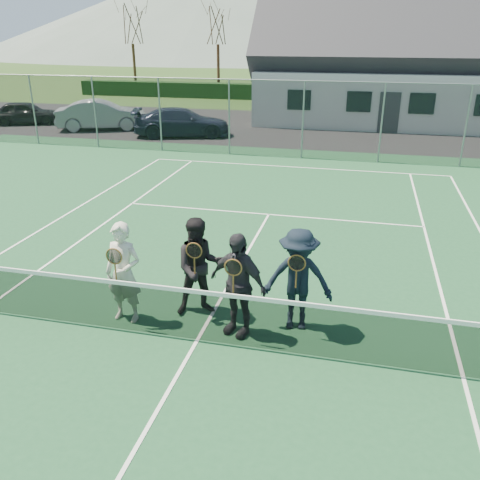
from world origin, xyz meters
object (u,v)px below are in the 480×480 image
at_px(car_c, 182,122).
at_px(tennis_net, 196,313).
at_px(player_a, 124,273).
at_px(player_b, 200,267).
at_px(player_c, 237,284).
at_px(car_a, 26,113).
at_px(car_b, 102,115).
at_px(player_d, 298,280).
at_px(clubhouse, 402,47).

distance_m(car_c, tennis_net, 17.91).
relative_size(player_a, player_b, 1.00).
height_order(car_c, player_c, player_c).
height_order(car_c, tennis_net, car_c).
distance_m(car_a, player_a, 22.78).
distance_m(car_a, car_b, 4.89).
bearing_deg(player_b, car_c, 110.74).
distance_m(car_c, player_d, 17.76).
xyz_separation_m(clubhouse, player_d, (-2.48, -23.18, -3.07)).
bearing_deg(clubhouse, car_a, -163.28).
distance_m(clubhouse, player_c, 24.03).
distance_m(player_b, player_c, 0.94).
distance_m(car_a, tennis_net, 23.97).
bearing_deg(car_b, player_b, -169.51).
height_order(car_a, player_b, player_b).
distance_m(tennis_net, player_d, 1.77).
bearing_deg(player_a, car_a, 129.05).
distance_m(car_b, player_b, 19.78).
bearing_deg(car_b, player_a, -173.28).
xyz_separation_m(tennis_net, player_a, (-1.41, 0.37, 0.38)).
bearing_deg(car_a, car_b, -116.73).
height_order(tennis_net, player_c, player_c).
relative_size(car_b, tennis_net, 0.39).
bearing_deg(tennis_net, player_d, 28.17).
xyz_separation_m(tennis_net, player_b, (-0.22, 0.90, 0.38)).
bearing_deg(car_b, player_c, -168.36).
bearing_deg(player_a, car_c, 106.36).
xyz_separation_m(car_a, clubhouse, (19.77, 5.94, 3.36)).
distance_m(player_a, player_c, 2.00).
distance_m(tennis_net, player_c, 0.81).
bearing_deg(player_d, tennis_net, -151.83).
distance_m(car_a, clubhouse, 20.91).
xyz_separation_m(car_c, player_c, (6.82, -16.37, 0.25)).
height_order(player_b, player_c, same).
relative_size(tennis_net, player_d, 6.49).
bearing_deg(tennis_net, car_b, 121.87).
bearing_deg(player_a, player_b, 24.08).
bearing_deg(car_c, player_d, -170.39).
xyz_separation_m(clubhouse, player_c, (-3.42, -23.58, -3.07)).
height_order(clubhouse, player_a, clubhouse).
distance_m(car_b, car_c, 4.73).
distance_m(car_b, clubhouse, 16.57).
height_order(player_a, player_c, same).
relative_size(tennis_net, player_a, 6.49).
bearing_deg(player_d, clubhouse, 83.89).
distance_m(car_a, car_c, 9.62).
bearing_deg(car_b, tennis_net, -170.34).
distance_m(car_a, player_c, 24.05).
bearing_deg(player_c, clubhouse, 81.75).
bearing_deg(clubhouse, car_b, -156.59).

